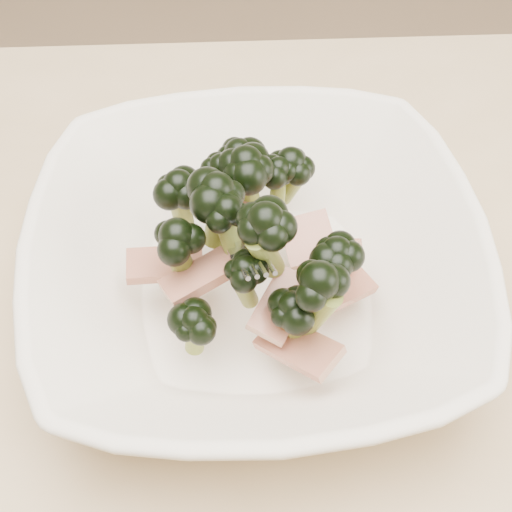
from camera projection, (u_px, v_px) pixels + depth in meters
name	position (u px, v px, depth m)	size (l,w,h in m)	color
dining_table	(186.00, 447.00, 0.56)	(1.20, 0.80, 0.75)	tan
broccoli_dish	(255.00, 262.00, 0.50)	(0.33, 0.33, 0.13)	silver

